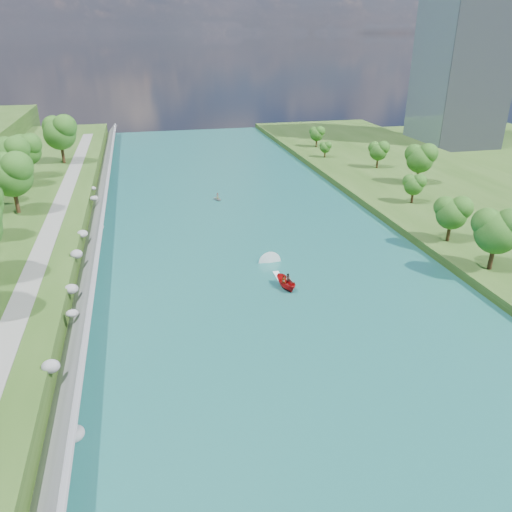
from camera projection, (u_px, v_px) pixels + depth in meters
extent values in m
plane|color=#2D5119|center=(295.00, 325.00, 62.18)|extent=(260.00, 260.00, 0.00)
cube|color=#18565B|center=(258.00, 260.00, 79.94)|extent=(55.00, 240.00, 0.10)
cube|color=slate|center=(88.00, 265.00, 73.84)|extent=(3.54, 236.00, 4.05)
ellipsoid|color=gray|center=(76.00, 434.00, 44.63)|extent=(1.59, 1.98, 1.06)
ellipsoid|color=gray|center=(51.00, 366.00, 48.60)|extent=(1.78, 1.45, 1.38)
ellipsoid|color=gray|center=(72.00, 313.00, 58.98)|extent=(1.46, 1.26, 0.85)
ellipsoid|color=gray|center=(71.00, 289.00, 64.16)|extent=(1.81, 1.68, 1.22)
ellipsoid|color=gray|center=(77.00, 254.00, 72.98)|extent=(1.75, 1.87, 1.28)
ellipsoid|color=gray|center=(82.00, 234.00, 81.72)|extent=(1.79, 2.18, 1.10)
ellipsoid|color=gray|center=(100.00, 227.00, 91.45)|extent=(1.48, 1.80, 1.14)
ellipsoid|color=gray|center=(94.00, 198.00, 99.21)|extent=(1.61, 1.51, 0.96)
ellipsoid|color=gray|center=(93.00, 188.00, 106.07)|extent=(1.22, 1.30, 0.77)
cube|color=gray|center=(39.00, 259.00, 71.75)|extent=(3.00, 200.00, 0.10)
cube|color=gray|center=(465.00, 45.00, 151.54)|extent=(22.00, 22.00, 60.00)
ellipsoid|color=#175215|center=(12.00, 177.00, 87.77)|extent=(7.86, 7.86, 13.09)
ellipsoid|color=#175215|center=(13.00, 157.00, 103.91)|extent=(7.43, 7.43, 12.38)
ellipsoid|color=#175215|center=(27.00, 152.00, 110.56)|extent=(6.88, 6.88, 11.46)
ellipsoid|color=#175215|center=(60.00, 135.00, 122.38)|extent=(8.31, 8.31, 13.86)
ellipsoid|color=#175215|center=(496.00, 234.00, 71.21)|extent=(6.62, 6.62, 11.03)
ellipsoid|color=#175215|center=(452.00, 215.00, 81.54)|extent=(5.46, 5.46, 9.11)
ellipsoid|color=#175215|center=(414.00, 186.00, 100.68)|extent=(4.24, 4.24, 7.06)
ellipsoid|color=#175215|center=(420.00, 160.00, 112.92)|extent=(6.50, 6.50, 10.83)
ellipsoid|color=#175215|center=(378.00, 152.00, 127.07)|extent=(4.84, 4.84, 8.07)
ellipsoid|color=#175215|center=(325.00, 148.00, 138.55)|extent=(3.12, 3.12, 5.20)
ellipsoid|color=#175215|center=(317.00, 135.00, 150.99)|extent=(4.37, 4.37, 7.28)
imported|color=#AF0E0F|center=(286.00, 283.00, 70.64)|extent=(2.56, 4.55, 1.66)
imported|color=#66605B|center=(284.00, 282.00, 70.04)|extent=(0.70, 0.52, 1.76)
imported|color=#66605B|center=(288.00, 279.00, 71.06)|extent=(0.97, 0.97, 1.59)
cube|color=white|center=(280.00, 278.00, 73.63)|extent=(0.90, 5.00, 0.06)
imported|color=gray|center=(218.00, 199.00, 108.32)|extent=(2.44, 2.99, 0.54)
imported|color=#66605B|center=(218.00, 196.00, 108.07)|extent=(0.65, 0.44, 1.28)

